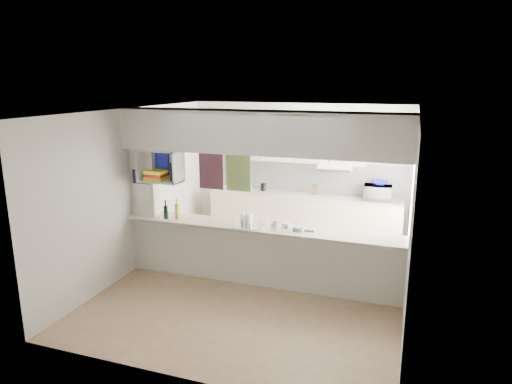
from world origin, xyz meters
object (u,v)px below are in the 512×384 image
at_px(bowl, 379,183).
at_px(dish_rack, 249,221).
at_px(microwave, 378,193).
at_px(wine_bottles, 172,211).

height_order(bowl, dish_rack, bowl).
bearing_deg(microwave, bowl, -114.40).
xyz_separation_m(dish_rack, wine_bottles, (-1.28, -0.01, 0.03)).
bearing_deg(dish_rack, wine_bottles, 175.57).
bearing_deg(wine_bottles, bowl, 37.31).
distance_m(bowl, wine_bottles, 3.71).
xyz_separation_m(bowl, wine_bottles, (-2.95, -2.25, -0.19)).
distance_m(microwave, dish_rack, 2.75).
distance_m(bowl, dish_rack, 2.80).
xyz_separation_m(bowl, dish_rack, (-1.67, -2.23, -0.21)).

